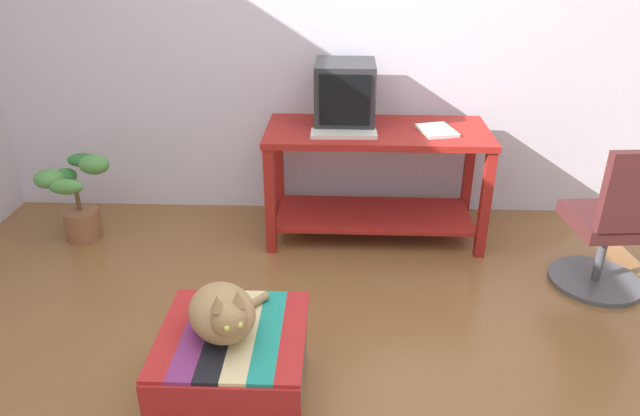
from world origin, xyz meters
The scene contains 10 objects.
ground_plane centered at (0.00, 0.00, 0.00)m, with size 14.00×14.00×0.00m, color brown.
back_wall centered at (0.00, 2.05, 1.30)m, with size 8.00×0.10×2.60m, color silver.
desk centered at (0.28, 1.60, 0.51)m, with size 1.40×0.63×0.74m.
tv_monitor centered at (0.07, 1.70, 0.94)m, with size 0.37×0.40×0.39m.
keyboard centered at (0.07, 1.46, 0.76)m, with size 0.40×0.15×0.02m, color beige.
book centered at (0.64, 1.55, 0.75)m, with size 0.20×0.26×0.02m, color white.
ottoman_with_blanket centered at (-0.39, 0.03, 0.19)m, with size 0.61×0.62×0.37m.
cat centered at (-0.42, 0.01, 0.48)m, with size 0.39×0.47×0.28m.
potted_plant centered at (-1.66, 1.46, 0.31)m, with size 0.45×0.36×0.60m.
office_chair centered at (1.56, 0.98, 0.39)m, with size 0.52×0.52×0.89m.
Camera 1 is at (0.04, -1.88, 1.88)m, focal length 32.41 mm.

